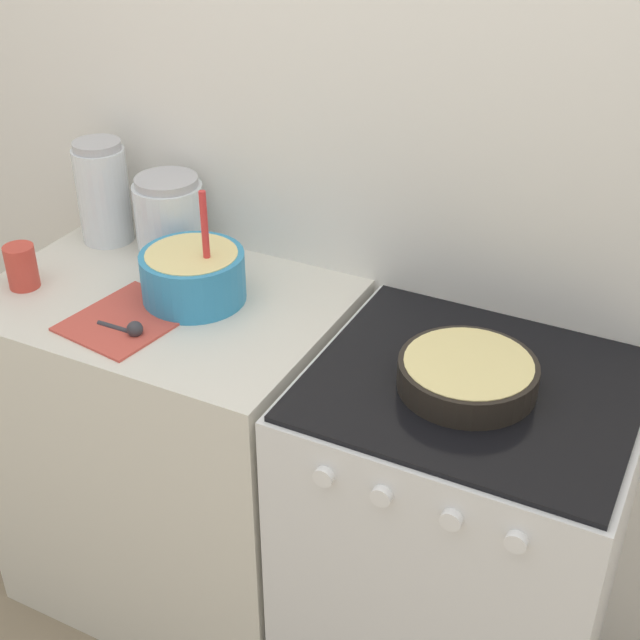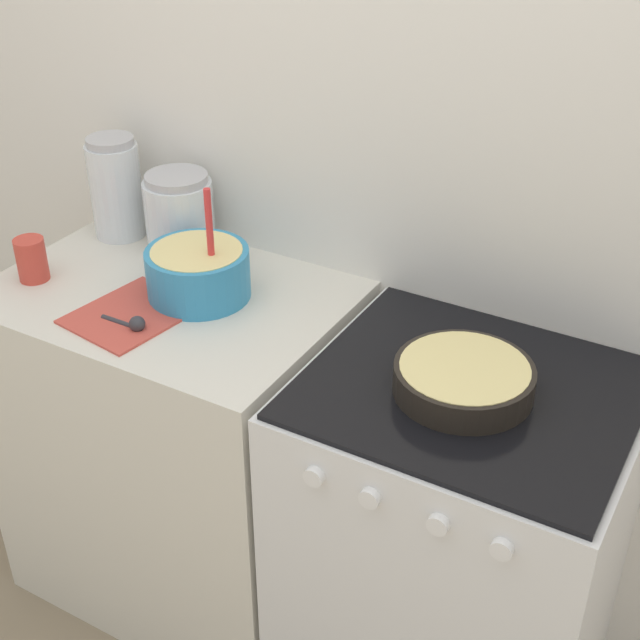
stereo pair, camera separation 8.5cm
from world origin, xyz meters
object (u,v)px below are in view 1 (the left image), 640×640
Objects in this scene: storage_jar_middle at (170,223)px; stove at (456,549)px; tin_can at (22,267)px; storage_jar_left at (104,199)px; baking_pan at (468,374)px; mixing_bowl at (193,273)px.

stove is at bearing -12.54° from storage_jar_middle.
storage_jar_middle is 1.97× the size of tin_can.
storage_jar_middle is (0.20, -0.00, -0.03)m from storage_jar_left.
storage_jar_middle is at bearing 165.85° from baking_pan.
tin_can is at bearing -175.69° from baking_pan.
stove is at bearing -2.40° from mixing_bowl.
storage_jar_left is (-1.07, 0.19, 0.58)m from stove.
storage_jar_middle is at bearing -0.00° from storage_jar_left.
stove is 0.87m from mixing_bowl.
storage_jar_middle is at bearing 53.38° from tin_can.
baking_pan is (0.68, -0.05, -0.03)m from mixing_bowl.
baking_pan is 0.88m from storage_jar_middle.
mixing_bowl reaches higher than tin_can.
tin_can is (-0.40, -0.13, -0.01)m from mixing_bowl.
mixing_bowl reaches higher than stove.
baking_pan is at bearing -14.15° from storage_jar_middle.
storage_jar_left is at bearing 169.79° from stove.
baking_pan is 1.04× the size of storage_jar_left.
baking_pan is at bearing -111.31° from stove.
storage_jar_middle is (-0.18, 0.16, 0.02)m from mixing_bowl.
storage_jar_left is at bearing 180.00° from storage_jar_middle.
baking_pan is (-0.01, -0.02, 0.50)m from stove.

